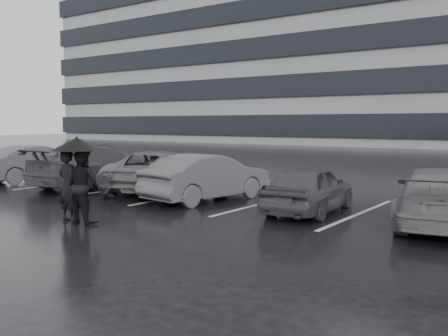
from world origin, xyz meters
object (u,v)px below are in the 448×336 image
pedestrian_left (68,186)px  car_east (440,197)px  pedestrian_right (83,185)px  car_west_b (160,171)px  car_main (310,189)px  car_west_c (96,166)px  car_west_d (39,163)px  car_west_a (208,177)px

pedestrian_left → car_east: bearing=-148.3°
pedestrian_left → pedestrian_right: pedestrian_right is taller
car_west_b → pedestrian_right: 5.39m
car_main → pedestrian_left: size_ratio=2.16×
pedestrian_left → car_west_b: bearing=-70.4°
car_west_b → pedestrian_right: bearing=94.3°
car_west_c → pedestrian_right: 6.58m
car_west_b → car_east: car_west_b is taller
car_west_c → car_west_d: (-3.26, -0.10, -0.03)m
car_west_c → pedestrian_left: pedestrian_left is taller
car_west_d → car_east: car_west_d is taller
car_west_a → car_east: bearing=-172.0°
car_main → car_west_b: bearing=-12.6°
car_west_c → pedestrian_right: (4.82, -4.47, 0.14)m
car_main → pedestrian_right: size_ratio=2.09×
car_west_b → car_east: bearing=156.3°
pedestrian_left → pedestrian_right: bearing=-169.1°
car_west_b → car_west_c: 2.67m
car_east → pedestrian_left: bearing=19.3°
car_east → pedestrian_left: 8.31m
car_west_a → pedestrian_left: pedestrian_left is taller
pedestrian_right → car_west_c: bearing=-45.2°
car_east → car_west_b: bearing=-16.5°
car_main → car_west_c: car_west_c is taller
car_west_a → car_west_d: (-8.34, 0.05, 0.01)m
car_west_c → pedestrian_left: (4.43, -4.55, 0.11)m
car_west_b → car_west_d: (-5.89, -0.56, 0.02)m
car_east → car_west_a: bearing=-12.6°
car_east → pedestrian_right: 7.93m
car_west_b → car_west_c: car_west_c is taller
car_main → car_east: bearing=176.5°
car_main → car_west_d: bearing=-6.3°
car_west_b → car_west_d: car_west_d is taller
car_west_b → car_west_a: bearing=146.3°
car_west_c → pedestrian_left: 6.35m
car_main → pedestrian_left: 5.85m
car_east → pedestrian_right: bearing=20.4°
car_west_c → pedestrian_right: bearing=137.4°
car_west_b → car_west_c: bearing=-10.0°
car_west_a → car_west_b: (-2.45, 0.61, -0.01)m
car_west_a → car_west_c: bearing=6.3°
car_west_b → car_west_c: (-2.63, -0.45, 0.05)m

